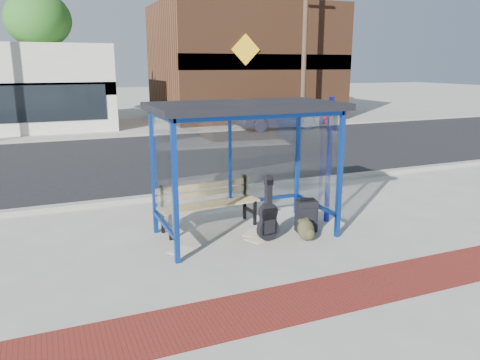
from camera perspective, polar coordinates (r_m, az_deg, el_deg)
name	(u,v)px	position (r m, az deg, el deg)	size (l,w,h in m)	color
ground	(245,234)	(8.73, 0.65, -6.65)	(120.00, 120.00, 0.00)	#B2ADA0
brick_paver_strip	(322,296)	(6.63, 9.92, -13.79)	(60.00, 1.00, 0.01)	maroon
curb_near	(197,193)	(11.30, -5.22, -1.58)	(60.00, 0.25, 0.12)	gray
street_asphalt	(151,158)	(16.12, -10.76, 2.70)	(60.00, 10.00, 0.00)	black
curb_far	(126,136)	(21.06, -13.76, 5.29)	(60.00, 0.25, 0.12)	gray
far_sidewalk	(119,131)	(22.93, -14.54, 5.77)	(60.00, 4.00, 0.01)	#B2ADA0
bus_shelter	(244,122)	(8.30, 0.49, 7.03)	(3.30, 1.80, 2.42)	navy
storefront_brown	(245,62)	(28.32, 0.60, 14.16)	(10.00, 7.08, 6.40)	#59331E
tree_mid	(38,20)	(29.59, -23.39, 17.43)	(3.60, 3.60, 7.03)	#4C3826
tree_right	(285,29)	(33.53, 5.53, 17.90)	(3.60, 3.60, 7.03)	#4C3826
utility_pole_east	(305,43)	(24.25, 7.87, 16.23)	(1.60, 0.24, 8.00)	#4C3826
bench	(208,202)	(8.93, -3.89, -2.66)	(1.99, 0.64, 0.92)	black
guitar_bag	(268,218)	(8.33, 3.44, -4.68)	(0.42, 0.15, 1.12)	black
suitcase	(306,216)	(8.85, 8.08, -4.38)	(0.42, 0.31, 0.66)	black
backpack	(306,230)	(8.46, 8.11, -6.08)	(0.37, 0.35, 0.40)	#2F2E1A
sign_post	(330,153)	(9.25, 10.88, 3.22)	(0.10, 0.31, 2.47)	navy
newspaper_a	(182,251)	(8.03, -7.03, -8.60)	(0.42, 0.33, 0.01)	white
newspaper_b	(256,240)	(8.46, 1.99, -7.30)	(0.36, 0.28, 0.01)	white
newspaper_c	(254,233)	(8.77, 1.67, -6.51)	(0.40, 0.32, 0.01)	white
parked_car	(279,115)	(22.96, 4.79, 7.94)	(1.49, 4.27, 1.41)	#161E3F
fire_hydrant	(325,115)	(25.55, 10.32, 7.75)	(0.36, 0.24, 0.80)	#AB0C14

